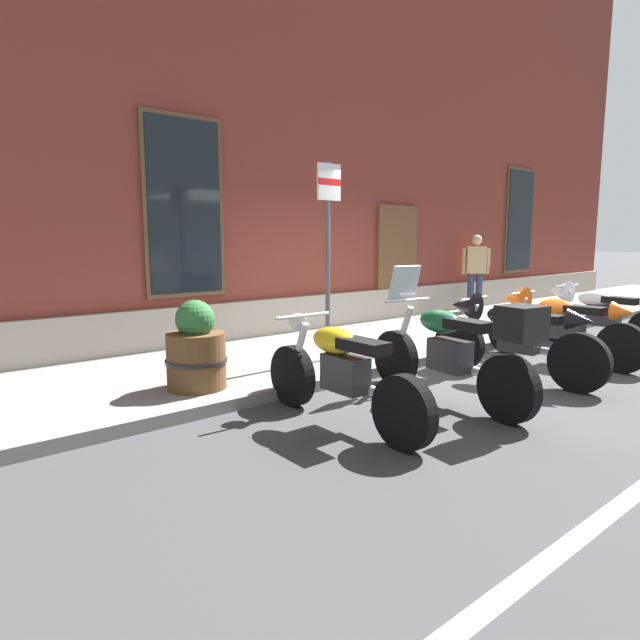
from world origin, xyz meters
name	(u,v)px	position (x,y,z in m)	size (l,w,h in m)	color
ground_plane	(438,364)	(0.00, 0.00, 0.00)	(140.00, 140.00, 0.00)	#38383A
sidewalk	(365,344)	(0.00, 1.39, 0.06)	(28.40, 2.79, 0.12)	slate
brick_pub_facade	(219,78)	(0.00, 5.53, 4.81)	(22.40, 5.59, 9.63)	maroon
motorcycle_yellow_naked	(340,373)	(-2.65, -0.93, 0.47)	(0.62, 2.12, 0.95)	black
motorcycle_green_touring	(455,349)	(-1.38, -1.24, 0.57)	(0.71, 2.18, 1.37)	black
motorcycle_black_sport	(509,334)	(-0.05, -1.04, 0.55)	(0.62, 2.13, 1.01)	black
motorcycle_orange_sport	(556,322)	(1.30, -0.96, 0.54)	(0.62, 2.16, 0.99)	black
motorcycle_white_sport	(596,312)	(2.74, -0.86, 0.55)	(0.62, 2.15, 1.00)	black
pedestrian_tan_coat	(476,269)	(4.30, 2.32, 1.03)	(0.53, 0.51, 1.62)	#2D3351
parking_sign	(328,234)	(-1.33, 0.73, 1.72)	(0.36, 0.07, 2.47)	#4C4C51
barrel_planter	(196,352)	(-3.26, 0.60, 0.51)	(0.63, 0.63, 0.92)	brown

